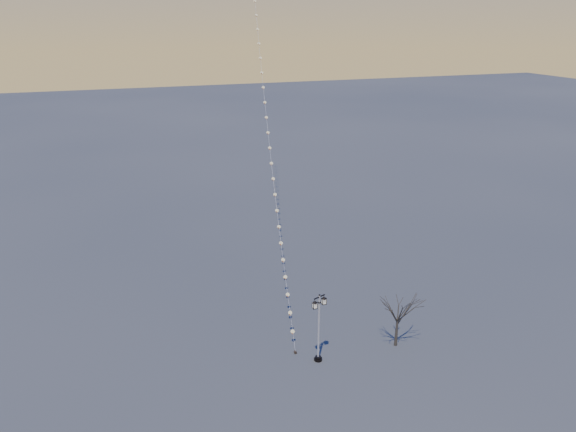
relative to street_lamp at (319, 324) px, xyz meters
name	(u,v)px	position (x,y,z in m)	size (l,w,h in m)	color
ground	(319,368)	(-0.27, -0.76, -2.59)	(300.00, 300.00, 0.00)	#424342
street_lamp	(319,324)	(0.00, 0.00, 0.00)	(1.13, 0.71, 4.68)	black
bare_tree	(398,312)	(5.47, -0.14, -0.08)	(2.18, 2.18, 3.62)	#342E24
kite_train	(265,80)	(2.33, 18.07, 12.84)	(7.45, 34.37, 31.12)	black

